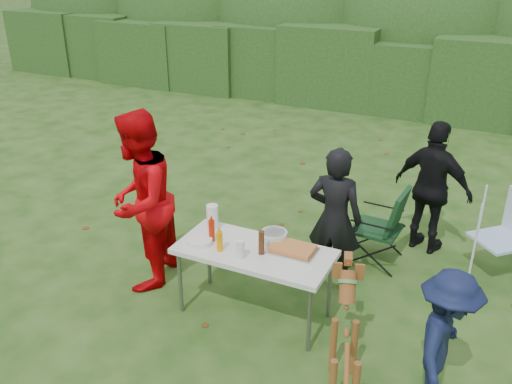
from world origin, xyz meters
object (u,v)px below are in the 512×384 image
at_px(camping_chair, 377,224).
at_px(beer_bottle, 261,243).
at_px(child, 444,344).
at_px(ketchup_bottle, 212,231).
at_px(dog, 345,348).
at_px(mustard_bottle, 220,241).
at_px(person_red_jacket, 140,201).
at_px(folding_table, 254,255).
at_px(person_cook, 335,219).
at_px(paper_towel_roll, 212,217).
at_px(lawn_chair, 501,236).
at_px(person_black_puffy, 433,188).

bearing_deg(camping_chair, beer_bottle, 69.23).
distance_m(child, ketchup_bottle, 2.33).
height_order(dog, mustard_bottle, dog).
distance_m(person_red_jacket, beer_bottle, 1.43).
relative_size(person_red_jacket, camping_chair, 2.05).
xyz_separation_m(folding_table, ketchup_bottle, (-0.45, -0.02, 0.16)).
distance_m(person_red_jacket, mustard_bottle, 1.07).
bearing_deg(ketchup_bottle, camping_chair, 50.63).
distance_m(child, beer_bottle, 1.80).
xyz_separation_m(person_red_jacket, camping_chair, (2.15, 1.50, -0.49)).
bearing_deg(child, dog, 106.12).
height_order(person_cook, camping_chair, person_cook).
distance_m(child, camping_chair, 2.23).
bearing_deg(folding_table, ketchup_bottle, -177.47).
bearing_deg(child, paper_towel_roll, 75.84).
bearing_deg(lawn_chair, ketchup_bottle, -8.71).
relative_size(dog, ketchup_bottle, 4.51).
xyz_separation_m(camping_chair, ketchup_bottle, (-1.27, -1.55, 0.38)).
bearing_deg(paper_towel_roll, child, -15.32).
distance_m(person_black_puffy, paper_towel_roll, 2.64).
relative_size(person_cook, paper_towel_roll, 6.05).
relative_size(child, ketchup_bottle, 5.68).
relative_size(dog, paper_towel_roll, 3.81).
distance_m(folding_table, mustard_bottle, 0.36).
bearing_deg(person_red_jacket, person_cook, 100.21).
bearing_deg(paper_towel_roll, dog, -26.66).
height_order(person_cook, beer_bottle, person_cook).
distance_m(person_cook, person_red_jacket, 2.03).
relative_size(camping_chair, beer_bottle, 3.91).
xyz_separation_m(dog, paper_towel_roll, (-1.68, 0.84, 0.40)).
bearing_deg(folding_table, person_cook, 58.86).
distance_m(mustard_bottle, beer_bottle, 0.40).
bearing_deg(dog, child, -92.60).
bearing_deg(child, beer_bottle, 77.64).
xyz_separation_m(folding_table, person_cook, (0.52, 0.85, 0.10)).
relative_size(camping_chair, paper_towel_roll, 3.61).
xyz_separation_m(person_black_puffy, child, (0.52, -2.52, -0.18)).
distance_m(person_red_jacket, person_black_puffy, 3.34).
relative_size(person_black_puffy, ketchup_bottle, 7.31).
bearing_deg(mustard_bottle, ketchup_bottle, 140.11).
height_order(folding_table, mustard_bottle, mustard_bottle).
relative_size(folding_table, camping_chair, 1.60).
bearing_deg(person_red_jacket, person_black_puffy, 113.74).
xyz_separation_m(person_cook, dog, (0.60, -1.50, -0.32)).
bearing_deg(mustard_bottle, folding_table, 28.67).
bearing_deg(lawn_chair, child, 38.42).
bearing_deg(beer_bottle, person_red_jacket, 177.38).
relative_size(folding_table, person_black_puffy, 0.93).
height_order(folding_table, person_black_puffy, person_black_puffy).
height_order(person_black_puffy, child, person_black_puffy).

